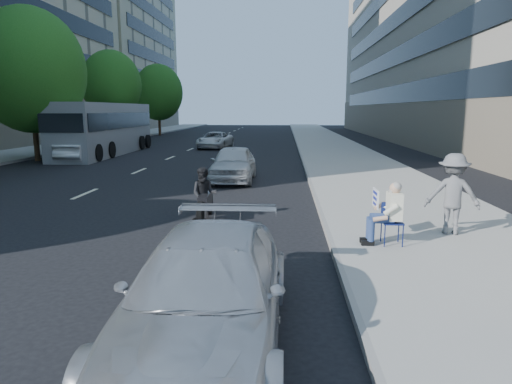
# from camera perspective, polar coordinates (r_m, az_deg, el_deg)

# --- Properties ---
(ground) EXTENTS (160.00, 160.00, 0.00)m
(ground) POSITION_cam_1_polar(r_m,az_deg,el_deg) (7.79, 0.15, -11.57)
(ground) COLOR black
(ground) RESTS_ON ground
(near_sidewalk) EXTENTS (5.00, 120.00, 0.15)m
(near_sidewalk) POSITION_cam_1_polar(r_m,az_deg,el_deg) (27.59, 11.02, 4.21)
(near_sidewalk) COLOR #9D9B92
(near_sidewalk) RESTS_ON ground
(far_sidewalk) EXTENTS (4.50, 120.00, 0.15)m
(far_sidewalk) POSITION_cam_1_polar(r_m,az_deg,el_deg) (32.31, -28.64, 4.01)
(far_sidewalk) COLOR #9D9B92
(far_sidewalk) RESTS_ON ground
(far_bldg_north) EXTENTS (22.00, 28.00, 28.00)m
(far_bldg_north) POSITION_cam_1_polar(r_m,az_deg,el_deg) (76.42, -21.00, 17.97)
(far_bldg_north) COLOR #C2B392
(far_bldg_north) RESTS_ON ground
(near_building) EXTENTS (14.00, 70.00, 20.00)m
(near_building) POSITION_cam_1_polar(r_m,az_deg,el_deg) (43.16, 27.66, 18.62)
(near_building) COLOR gray
(near_building) RESTS_ON ground
(tree_far_c) EXTENTS (6.00, 6.00, 8.47)m
(tree_far_c) POSITION_cam_1_polar(r_m,az_deg,el_deg) (28.98, -26.39, 13.44)
(tree_far_c) COLOR #382616
(tree_far_c) RESTS_ON ground
(tree_far_d) EXTENTS (4.80, 4.80, 7.65)m
(tree_far_d) POSITION_cam_1_polar(r_m,az_deg,el_deg) (39.86, -17.63, 12.67)
(tree_far_d) COLOR #382616
(tree_far_d) RESTS_ON ground
(tree_far_e) EXTENTS (5.40, 5.40, 7.89)m
(tree_far_e) POSITION_cam_1_polar(r_m,az_deg,el_deg) (53.16, -12.11, 12.08)
(tree_far_e) COLOR #382616
(tree_far_e) RESTS_ON ground
(seated_protester) EXTENTS (0.83, 1.11, 1.31)m
(seated_protester) POSITION_cam_1_polar(r_m,az_deg,el_deg) (9.72, 16.08, -2.15)
(seated_protester) COLOR navy
(seated_protester) RESTS_ON near_sidewalk
(jogger) EXTENTS (1.29, 0.93, 1.80)m
(jogger) POSITION_cam_1_polar(r_m,az_deg,el_deg) (11.01, 23.38, -0.23)
(jogger) COLOR slate
(jogger) RESTS_ON near_sidewalk
(parked_sedan) EXTENTS (1.93, 4.73, 1.37)m
(parked_sedan) POSITION_cam_1_polar(r_m,az_deg,el_deg) (5.74, -6.19, -12.45)
(parked_sedan) COLOR #A7AAAF
(parked_sedan) RESTS_ON ground
(white_sedan_near) EXTENTS (1.72, 4.24, 1.44)m
(white_sedan_near) POSITION_cam_1_polar(r_m,az_deg,el_deg) (18.79, -2.85, 3.61)
(white_sedan_near) COLOR silver
(white_sedan_near) RESTS_ON ground
(white_sedan_mid) EXTENTS (1.80, 4.55, 1.47)m
(white_sedan_mid) POSITION_cam_1_polar(r_m,az_deg,el_deg) (28.03, -20.50, 5.20)
(white_sedan_mid) COLOR silver
(white_sedan_mid) RESTS_ON ground
(white_sedan_far) EXTENTS (2.53, 4.64, 1.23)m
(white_sedan_far) POSITION_cam_1_polar(r_m,az_deg,el_deg) (34.91, -5.13, 6.49)
(white_sedan_far) COLOR silver
(white_sedan_far) RESTS_ON ground
(motorcycle) EXTENTS (0.72, 2.05, 1.42)m
(motorcycle) POSITION_cam_1_polar(r_m,az_deg,el_deg) (12.02, -6.44, -0.64)
(motorcycle) COLOR black
(motorcycle) RESTS_ON ground
(bus) EXTENTS (2.76, 12.08, 3.30)m
(bus) POSITION_cam_1_polar(r_m,az_deg,el_deg) (31.76, -18.28, 7.48)
(bus) COLOR slate
(bus) RESTS_ON ground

